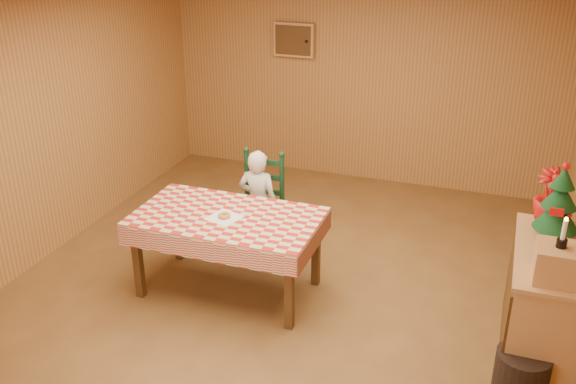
# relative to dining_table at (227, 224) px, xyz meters

# --- Properties ---
(ground) EXTENTS (6.00, 6.00, 0.00)m
(ground) POSITION_rel_dining_table_xyz_m (0.48, 0.08, -0.69)
(ground) COLOR brown
(ground) RESTS_ON ground
(cabin_walls) EXTENTS (5.10, 6.05, 2.65)m
(cabin_walls) POSITION_rel_dining_table_xyz_m (0.47, 0.61, 1.14)
(cabin_walls) COLOR #A6723C
(cabin_walls) RESTS_ON ground
(dining_table) EXTENTS (1.66, 0.96, 0.77)m
(dining_table) POSITION_rel_dining_table_xyz_m (0.00, 0.00, 0.00)
(dining_table) COLOR #4C2F14
(dining_table) RESTS_ON ground
(ladder_chair) EXTENTS (0.44, 0.40, 1.08)m
(ladder_chair) POSITION_rel_dining_table_xyz_m (-0.00, 0.79, -0.18)
(ladder_chair) COLOR black
(ladder_chair) RESTS_ON ground
(seated_child) EXTENTS (0.41, 0.27, 1.12)m
(seated_child) POSITION_rel_dining_table_xyz_m (-0.00, 0.73, -0.13)
(seated_child) COLOR silver
(seated_child) RESTS_ON ground
(napkin) EXTENTS (0.32, 0.32, 0.00)m
(napkin) POSITION_rel_dining_table_xyz_m (-0.00, -0.05, 0.08)
(napkin) COLOR white
(napkin) RESTS_ON dining_table
(donut) EXTENTS (0.12, 0.12, 0.04)m
(donut) POSITION_rel_dining_table_xyz_m (-0.00, -0.05, 0.10)
(donut) COLOR #C28445
(donut) RESTS_ON napkin
(shelf_unit) EXTENTS (0.54, 1.24, 0.93)m
(shelf_unit) POSITION_rel_dining_table_xyz_m (2.67, -0.04, -0.22)
(shelf_unit) COLOR tan
(shelf_unit) RESTS_ON ground
(crate) EXTENTS (0.30, 0.30, 0.25)m
(crate) POSITION_rel_dining_table_xyz_m (2.68, -0.44, 0.37)
(crate) COLOR tan
(crate) RESTS_ON shelf_unit
(christmas_tree) EXTENTS (0.34, 0.34, 0.62)m
(christmas_tree) POSITION_rel_dining_table_xyz_m (2.68, 0.21, 0.52)
(christmas_tree) COLOR #4C2F14
(christmas_tree) RESTS_ON shelf_unit
(flower_arrangement) EXTENTS (0.29, 0.29, 0.44)m
(flower_arrangement) POSITION_rel_dining_table_xyz_m (2.63, 0.51, 0.46)
(flower_arrangement) COLOR #B51110
(flower_arrangement) RESTS_ON shelf_unit
(candle_set) EXTENTS (0.07, 0.07, 0.22)m
(candle_set) POSITION_rel_dining_table_xyz_m (2.68, -0.44, 0.56)
(candle_set) COLOR black
(candle_set) RESTS_ON crate
(storage_bin) EXTENTS (0.50, 0.50, 0.39)m
(storage_bin) POSITION_rel_dining_table_xyz_m (2.57, -0.61, -0.49)
(storage_bin) COLOR black
(storage_bin) RESTS_ON ground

